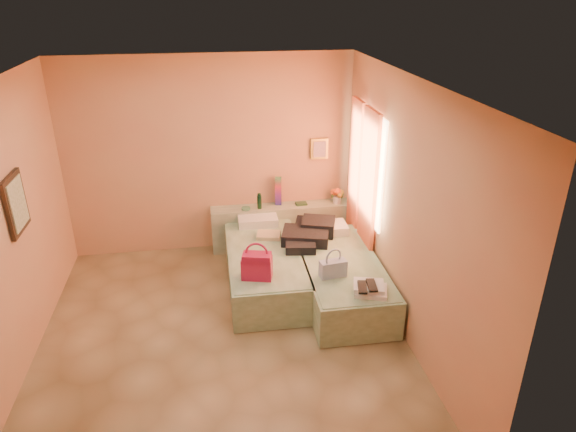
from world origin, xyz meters
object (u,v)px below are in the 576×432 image
object	(u,v)px
green_book	(301,204)
flower_vase	(337,194)
bed_left	(265,267)
blue_handbag	(333,269)
bed_right	(340,278)
towel_stack	(371,289)
water_bottle	(259,201)
magenta_handbag	(257,265)
headboard_ledge	(281,226)

from	to	relation	value
green_book	flower_vase	distance (m)	0.55
bed_left	blue_handbag	bearing A→B (deg)	-45.80
bed_right	green_book	world-z (taller)	green_book
bed_left	towel_stack	bearing A→B (deg)	-47.48
water_bottle	towel_stack	size ratio (longest dim) A/B	0.65
flower_vase	blue_handbag	distance (m)	1.84
flower_vase	magenta_handbag	size ratio (longest dim) A/B	0.79
bed_left	towel_stack	xyz separation A→B (m)	(1.04, -1.16, 0.30)
bed_left	water_bottle	bearing A→B (deg)	87.73
blue_handbag	flower_vase	bearing A→B (deg)	65.60
water_bottle	flower_vase	xyz separation A→B (m)	(1.15, 0.01, 0.02)
water_bottle	flower_vase	distance (m)	1.15
headboard_ledge	bed_left	xyz separation A→B (m)	(-0.38, -1.05, -0.08)
bed_left	towel_stack	world-z (taller)	towel_stack
flower_vase	bed_right	bearing A→B (deg)	-102.06
bed_right	flower_vase	bearing A→B (deg)	78.63
flower_vase	blue_handbag	bearing A→B (deg)	-105.67
bed_left	flower_vase	size ratio (longest dim) A/B	7.32
blue_handbag	magenta_handbag	bearing A→B (deg)	164.32
bed_left	magenta_handbag	xyz separation A→B (m)	(-0.16, -0.64, 0.41)
green_book	water_bottle	bearing A→B (deg)	-179.98
magenta_handbag	green_book	bearing A→B (deg)	77.60
headboard_ledge	green_book	world-z (taller)	green_book
towel_stack	green_book	bearing A→B (deg)	99.41
water_bottle	magenta_handbag	size ratio (longest dim) A/B	0.66
bed_left	magenta_handbag	distance (m)	0.78
headboard_ledge	blue_handbag	bearing A→B (deg)	-79.45
headboard_ledge	magenta_handbag	size ratio (longest dim) A/B	5.96
bed_left	green_book	world-z (taller)	green_book
bed_left	blue_handbag	xyz separation A→B (m)	(0.71, -0.75, 0.35)
water_bottle	magenta_handbag	xyz separation A→B (m)	(-0.22, -1.65, -0.10)
magenta_handbag	flower_vase	bearing A→B (deg)	64.41
water_bottle	towel_stack	world-z (taller)	water_bottle
bed_left	flower_vase	world-z (taller)	flower_vase
flower_vase	water_bottle	bearing A→B (deg)	-179.42
headboard_ledge	bed_left	bearing A→B (deg)	-109.65
flower_vase	magenta_handbag	distance (m)	2.16
water_bottle	flower_vase	world-z (taller)	flower_vase
towel_stack	bed_right	bearing A→B (deg)	100.45
bed_right	blue_handbag	size ratio (longest dim) A/B	6.47
water_bottle	magenta_handbag	world-z (taller)	water_bottle
bed_right	magenta_handbag	world-z (taller)	magenta_handbag
headboard_ledge	green_book	size ratio (longest dim) A/B	12.65
magenta_handbag	bed_right	bearing A→B (deg)	26.19
headboard_ledge	flower_vase	world-z (taller)	flower_vase
flower_vase	towel_stack	bearing A→B (deg)	-94.38
headboard_ledge	water_bottle	distance (m)	0.55
bed_right	blue_handbag	bearing A→B (deg)	-118.68
headboard_ledge	bed_left	size ratio (longest dim) A/B	1.02
bed_left	headboard_ledge	bearing A→B (deg)	71.04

